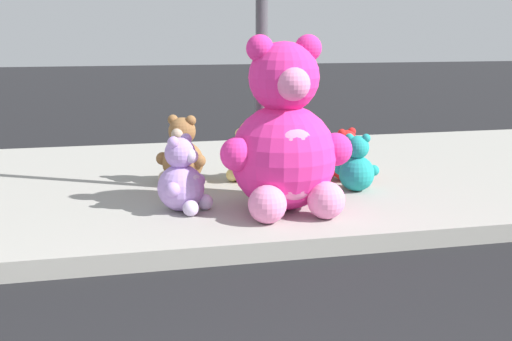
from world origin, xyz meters
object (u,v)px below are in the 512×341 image
object	(u,v)px
sign_pole	(262,6)
plush_pink_large	(285,142)
plush_yellow	(250,155)
plush_teal	(357,168)
plush_white	(305,152)
plush_lavender	(183,181)
plush_red	(345,159)
plush_brown	(182,156)

from	to	relation	value
sign_pole	plush_pink_large	world-z (taller)	sign_pole
plush_yellow	plush_teal	world-z (taller)	plush_yellow
sign_pole	plush_yellow	distance (m)	1.55
plush_white	plush_lavender	bearing A→B (deg)	-139.07
plush_yellow	plush_teal	distance (m)	1.11
plush_pink_large	plush_lavender	distance (m)	0.91
sign_pole	plush_white	distance (m)	1.85
plush_lavender	plush_red	bearing A→B (deg)	23.83
sign_pole	plush_teal	bearing A→B (deg)	-5.43
sign_pole	plush_white	size ratio (longest dim) A/B	6.27
plush_yellow	plush_white	world-z (taller)	plush_yellow
plush_lavender	plush_white	distance (m)	1.95
plush_teal	sign_pole	bearing A→B (deg)	174.57
plush_lavender	plush_white	bearing A→B (deg)	40.93
plush_yellow	plush_brown	xyz separation A→B (m)	(-0.68, 0.05, 0.01)
plush_brown	plush_red	distance (m)	1.64
sign_pole	plush_lavender	world-z (taller)	sign_pole
plush_white	plush_brown	world-z (taller)	plush_brown
plush_lavender	plush_red	world-z (taller)	plush_lavender
plush_white	plush_brown	distance (m)	1.37
plush_pink_large	plush_teal	xyz separation A→B (m)	(0.85, 0.51, -0.36)
plush_pink_large	plush_white	distance (m)	1.62
plush_yellow	plush_brown	world-z (taller)	plush_brown
plush_teal	plush_yellow	bearing A→B (deg)	143.74
sign_pole	plush_brown	xyz separation A→B (m)	(-0.66, 0.62, -1.43)
plush_white	plush_brown	bearing A→B (deg)	-170.12
plush_pink_large	plush_lavender	world-z (taller)	plush_pink_large
plush_white	sign_pole	bearing A→B (deg)	-128.82
plush_red	plush_teal	world-z (taller)	plush_teal
plush_yellow	plush_brown	size ratio (longest dim) A/B	0.95
plush_pink_large	plush_yellow	world-z (taller)	plush_pink_large
plush_white	plush_red	bearing A→B (deg)	-62.62
plush_pink_large	plush_red	distance (m)	1.35
plush_yellow	plush_teal	bearing A→B (deg)	-36.26
plush_yellow	plush_teal	size ratio (longest dim) A/B	1.17
sign_pole	plush_yellow	bearing A→B (deg)	88.58
plush_pink_large	plush_lavender	bearing A→B (deg)	168.31
plush_white	plush_pink_large	bearing A→B (deg)	-113.60
plush_pink_large	plush_teal	bearing A→B (deg)	30.80
plush_pink_large	plush_teal	world-z (taller)	plush_pink_large
plush_pink_large	plush_yellow	xyz separation A→B (m)	(-0.04, 1.16, -0.33)
plush_pink_large	plush_brown	xyz separation A→B (m)	(-0.72, 1.21, -0.31)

